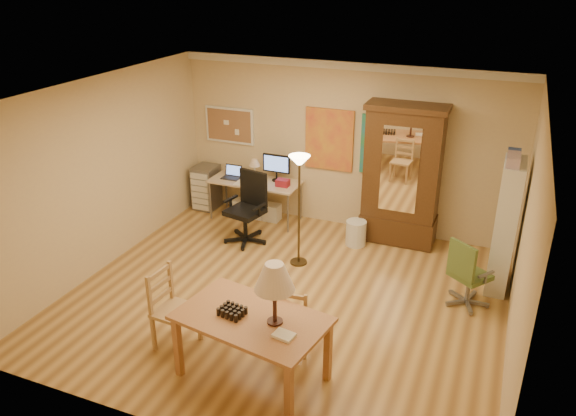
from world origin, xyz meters
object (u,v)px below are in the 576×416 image
at_px(office_chair_black, 247,224).
at_px(armoire, 401,184).
at_px(computer_desk, 258,195).
at_px(bookshelf, 505,227).
at_px(dining_table, 259,307).
at_px(office_chair_green, 466,288).

xyz_separation_m(office_chair_black, armoire, (2.19, 0.93, 0.65)).
distance_m(computer_desk, office_chair_black, 0.88).
height_order(office_chair_black, bookshelf, bookshelf).
relative_size(dining_table, computer_desk, 1.08).
relative_size(office_chair_green, armoire, 0.42).
relative_size(armoire, bookshelf, 1.23).
relative_size(office_chair_green, bookshelf, 0.52).
bearing_deg(office_chair_black, office_chair_green, -9.59).
xyz_separation_m(office_chair_black, office_chair_green, (3.40, -0.57, -0.05)).
bearing_deg(office_chair_green, armoire, 128.65).
relative_size(dining_table, office_chair_green, 1.78).
bearing_deg(office_chair_black, dining_table, -61.39).
distance_m(computer_desk, armoire, 2.46).
bearing_deg(bookshelf, computer_desk, 168.98).
height_order(computer_desk, armoire, armoire).
xyz_separation_m(computer_desk, office_chair_black, (0.20, -0.85, -0.12)).
relative_size(dining_table, bookshelf, 0.93).
distance_m(office_chair_black, bookshelf, 3.78).
relative_size(computer_desk, bookshelf, 0.86).
bearing_deg(dining_table, armoire, 80.42).
xyz_separation_m(computer_desk, bookshelf, (3.94, -0.77, 0.46)).
distance_m(armoire, bookshelf, 1.76).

